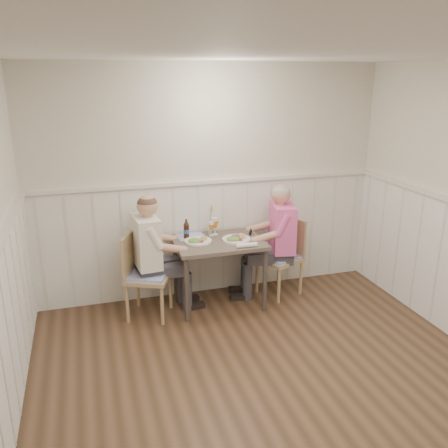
% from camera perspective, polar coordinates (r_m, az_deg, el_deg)
% --- Properties ---
extents(ground_plane, '(4.50, 4.50, 0.00)m').
position_cam_1_polar(ground_plane, '(3.97, 7.63, -21.06)').
color(ground_plane, '#432F1D').
extents(room_shell, '(4.04, 4.54, 2.60)m').
position_cam_1_polar(room_shell, '(3.25, 8.71, 0.40)').
color(room_shell, silver).
rests_on(room_shell, ground).
extents(wainscot, '(4.00, 4.49, 1.34)m').
position_cam_1_polar(wainscot, '(4.14, 4.11, -7.92)').
color(wainscot, white).
rests_on(wainscot, ground).
extents(dining_table, '(0.96, 0.70, 0.75)m').
position_cam_1_polar(dining_table, '(5.15, -0.64, -3.06)').
color(dining_table, brown).
rests_on(dining_table, ground).
extents(chair_right, '(0.55, 0.55, 0.89)m').
position_cam_1_polar(chair_right, '(5.54, 7.11, -3.55)').
color(chair_right, tan).
rests_on(chair_right, ground).
extents(chair_left, '(0.57, 0.57, 0.91)m').
position_cam_1_polar(chair_left, '(5.05, -9.72, -5.72)').
color(chair_left, tan).
rests_on(chair_left, ground).
extents(man_in_pink, '(0.68, 0.49, 1.34)m').
position_cam_1_polar(man_in_pink, '(5.44, 6.51, -3.04)').
color(man_in_pink, '#3F3F47').
rests_on(man_in_pink, ground).
extents(diner_cream, '(0.64, 0.45, 1.33)m').
position_cam_1_polar(diner_cream, '(5.06, -8.74, -4.81)').
color(diner_cream, '#3F3F47').
rests_on(diner_cream, ground).
extents(plate_man, '(0.31, 0.31, 0.08)m').
position_cam_1_polar(plate_man, '(5.12, 1.41, -1.72)').
color(plate_man, white).
rests_on(plate_man, dining_table).
extents(plate_diner, '(0.29, 0.29, 0.07)m').
position_cam_1_polar(plate_diner, '(5.07, -3.27, -1.97)').
color(plate_diner, white).
rests_on(plate_diner, dining_table).
extents(beer_glass_a, '(0.08, 0.08, 0.20)m').
position_cam_1_polar(beer_glass_a, '(5.27, -1.10, 0.08)').
color(beer_glass_a, silver).
rests_on(beer_glass_a, dining_table).
extents(beer_glass_b, '(0.06, 0.06, 0.16)m').
position_cam_1_polar(beer_glass_b, '(5.25, -1.53, -0.28)').
color(beer_glass_b, silver).
rests_on(beer_glass_b, dining_table).
extents(beer_bottle, '(0.06, 0.06, 0.22)m').
position_cam_1_polar(beer_bottle, '(5.17, -4.55, -0.73)').
color(beer_bottle, black).
rests_on(beer_bottle, dining_table).
extents(rolled_napkin, '(0.22, 0.06, 0.05)m').
position_cam_1_polar(rolled_napkin, '(4.92, 2.73, -2.56)').
color(rolled_napkin, white).
rests_on(rolled_napkin, dining_table).
extents(grass_vase, '(0.04, 0.04, 0.36)m').
position_cam_1_polar(grass_vase, '(5.29, -1.74, 0.48)').
color(grass_vase, silver).
rests_on(grass_vase, dining_table).
extents(gingham_mat, '(0.32, 0.26, 0.01)m').
position_cam_1_polar(gingham_mat, '(5.26, -4.00, -1.49)').
color(gingham_mat, '#5062C1').
rests_on(gingham_mat, dining_table).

